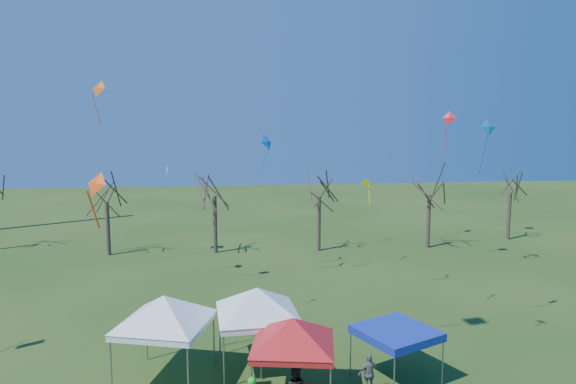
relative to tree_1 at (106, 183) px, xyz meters
name	(u,v)px	position (x,y,z in m)	size (l,w,h in m)	color
tree_1	(106,183)	(0.00, 0.00, 0.00)	(3.42, 3.42, 7.54)	#3D2D21
tree_2	(214,175)	(8.40, -0.27, 0.50)	(3.71, 3.71, 8.18)	#3D2D21
tree_3	(319,177)	(16.80, -0.60, 0.29)	(3.59, 3.59, 7.91)	#3D2D21
tree_4	(430,176)	(26.12, -0.65, 0.27)	(3.58, 3.58, 7.89)	#3D2D21
tree_5	(511,176)	(34.49, 1.42, -0.06)	(3.39, 3.39, 7.46)	#3D2D21
tent_white_west	(164,301)	(6.80, -21.02, -2.48)	(4.46, 4.46, 4.10)	gray
tent_white_mid	(257,293)	(10.57, -20.40, -2.51)	(4.61, 4.61, 4.07)	gray
tent_red	(293,324)	(11.73, -23.08, -2.82)	(4.11, 4.11, 3.69)	gray
tent_blue	(396,333)	(16.04, -22.18, -3.79)	(3.66, 3.66, 2.17)	gray
person_grey	(369,374)	(14.71, -23.03, -5.00)	(0.92, 0.38, 1.58)	slate
kite_19	(366,184)	(19.32, -5.55, 0.28)	(0.74, 0.53, 1.99)	#FBFA1A
kite_12	(449,119)	(25.24, -5.77, 4.90)	(1.01, 0.83, 3.11)	red
kite_11	(267,142)	(11.98, -8.07, 3.38)	(1.15, 1.24, 2.48)	blue
kite_2	(98,89)	(0.43, -2.80, 7.03)	(1.41, 1.28, 3.16)	#E65A0C
kite_13	(167,171)	(5.48, -7.03, 1.48)	(0.65, 0.92, 2.30)	#0EB7D2
kite_1	(96,185)	(5.34, -24.80, 2.68)	(0.93, 0.86, 1.83)	#FF4C0D
kite_17	(488,128)	(21.83, -17.83, 4.33)	(0.92, 0.53, 2.75)	blue
kite_22	(267,140)	(12.15, -6.40, 3.48)	(0.73, 0.73, 2.33)	#0C97BA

